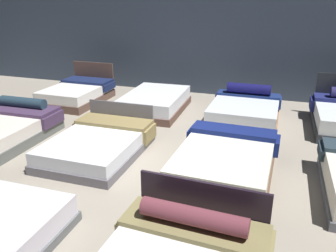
{
  "coord_description": "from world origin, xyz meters",
  "views": [
    {
      "loc": [
        1.94,
        -4.91,
        2.79
      ],
      "look_at": [
        0.05,
        0.55,
        0.59
      ],
      "focal_mm": 36.08,
      "sensor_mm": 36.0,
      "label": 1
    }
  ],
  "objects_px": {
    "bed_5": "(99,144)",
    "bed_4": "(4,128)",
    "bed_9": "(155,102)",
    "bed_10": "(244,110)",
    "bed_8": "(78,93)",
    "bed_6": "(225,161)"
  },
  "relations": [
    {
      "from": "bed_10",
      "to": "bed_5",
      "type": "bearing_deg",
      "value": -129.06
    },
    {
      "from": "bed_6",
      "to": "bed_9",
      "type": "xyz_separation_m",
      "value": [
        -2.33,
        2.81,
        0.0
      ]
    },
    {
      "from": "bed_5",
      "to": "bed_9",
      "type": "relative_size",
      "value": 0.97
    },
    {
      "from": "bed_4",
      "to": "bed_8",
      "type": "distance_m",
      "value": 2.87
    },
    {
      "from": "bed_4",
      "to": "bed_10",
      "type": "height_order",
      "value": "bed_10"
    },
    {
      "from": "bed_5",
      "to": "bed_8",
      "type": "bearing_deg",
      "value": 128.31
    },
    {
      "from": "bed_4",
      "to": "bed_6",
      "type": "height_order",
      "value": "bed_4"
    },
    {
      "from": "bed_5",
      "to": "bed_4",
      "type": "bearing_deg",
      "value": 179.4
    },
    {
      "from": "bed_9",
      "to": "bed_4",
      "type": "bearing_deg",
      "value": -131.79
    },
    {
      "from": "bed_5",
      "to": "bed_10",
      "type": "relative_size",
      "value": 1.08
    },
    {
      "from": "bed_4",
      "to": "bed_5",
      "type": "relative_size",
      "value": 0.96
    },
    {
      "from": "bed_6",
      "to": "bed_8",
      "type": "height_order",
      "value": "bed_8"
    },
    {
      "from": "bed_5",
      "to": "bed_6",
      "type": "relative_size",
      "value": 1.0
    },
    {
      "from": "bed_5",
      "to": "bed_8",
      "type": "height_order",
      "value": "bed_8"
    },
    {
      "from": "bed_9",
      "to": "bed_5",
      "type": "bearing_deg",
      "value": -93.59
    },
    {
      "from": "bed_9",
      "to": "bed_10",
      "type": "height_order",
      "value": "bed_10"
    },
    {
      "from": "bed_4",
      "to": "bed_9",
      "type": "bearing_deg",
      "value": 49.0
    },
    {
      "from": "bed_4",
      "to": "bed_8",
      "type": "relative_size",
      "value": 1.02
    },
    {
      "from": "bed_4",
      "to": "bed_9",
      "type": "distance_m",
      "value": 3.61
    },
    {
      "from": "bed_4",
      "to": "bed_10",
      "type": "relative_size",
      "value": 1.04
    },
    {
      "from": "bed_4",
      "to": "bed_6",
      "type": "distance_m",
      "value": 4.62
    },
    {
      "from": "bed_8",
      "to": "bed_10",
      "type": "bearing_deg",
      "value": 0.11
    }
  ]
}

